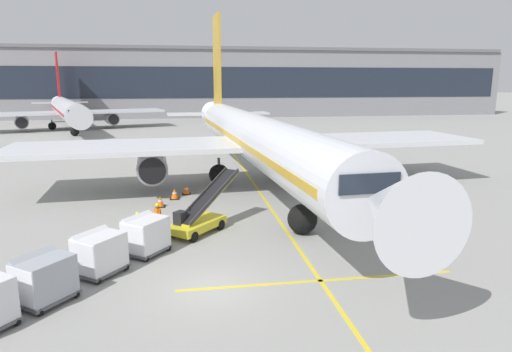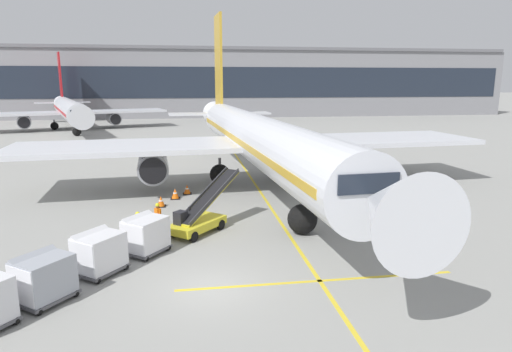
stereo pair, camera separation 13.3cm
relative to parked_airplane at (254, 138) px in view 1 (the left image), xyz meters
The scene contains 15 objects.
ground_plane 18.93m from the parked_airplane, 104.05° to the right, with size 600.00×600.00×0.00m, color gray.
parked_airplane is the anchor object (origin of this frame).
belt_loader 12.18m from the parked_airplane, 113.47° to the right, with size 4.37×4.79×3.15m.
baggage_cart_lead 15.81m from the parked_airplane, 118.50° to the right, with size 2.49×2.65×1.91m.
baggage_cart_second 18.48m from the parked_airplane, 120.28° to the right, with size 2.49×2.65×1.91m.
baggage_cart_third 21.28m from the parked_airplane, 120.82° to the right, with size 2.49×2.65×1.91m.
ground_crew_by_loader 13.17m from the parked_airplane, 122.86° to the right, with size 0.40×0.50×1.74m.
ground_crew_by_carts 14.90m from the parked_airplane, 122.58° to the right, with size 0.51×0.39×1.74m.
safety_cone_engine_keepout 7.91m from the parked_airplane, 151.77° to the right, with size 0.67×0.67×0.75m.
safety_cone_wingtip 6.78m from the parked_airplane, 158.93° to the right, with size 0.65×0.65×0.73m.
safety_cone_nose_mark 9.56m from the parked_airplane, 143.50° to the right, with size 0.64×0.64×0.72m.
apron_guidance_line_lead_in 3.98m from the parked_airplane, 82.49° to the right, with size 0.20×110.00×0.01m.
apron_guidance_line_stop_bar 18.37m from the parked_airplane, 89.79° to the right, with size 12.00×0.20×0.01m.
terminal_building 77.23m from the parked_airplane, 82.42° to the left, with size 125.46×16.04×16.03m.
distant_airplane 53.88m from the parked_airplane, 118.28° to the left, with size 33.15×40.88×14.07m.
Camera 1 is at (-0.81, -16.84, 8.24)m, focal length 31.27 mm.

